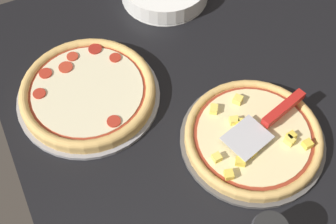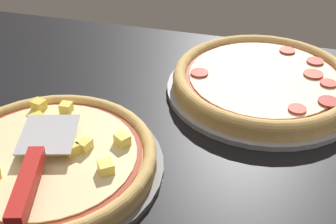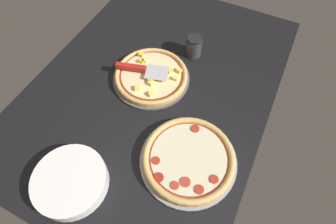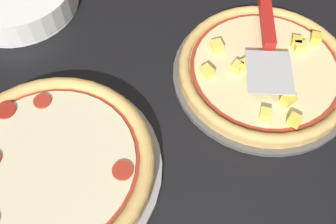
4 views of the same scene
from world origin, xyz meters
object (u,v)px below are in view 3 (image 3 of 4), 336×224
(pizza_front, at_px, (151,75))
(plate_stack, at_px, (71,181))
(serving_spatula, at_px, (137,68))
(pizza_back, at_px, (189,158))
(parmesan_shaker, at_px, (194,46))

(pizza_front, distance_m, plate_stack, 0.55)
(serving_spatula, bearing_deg, pizza_front, 104.34)
(pizza_front, bearing_deg, pizza_back, 46.96)
(pizza_front, height_order, pizza_back, pizza_front)
(pizza_front, bearing_deg, plate_stack, -2.66)
(plate_stack, relative_size, parmesan_shaker, 2.57)
(serving_spatula, height_order, plate_stack, serving_spatula)
(serving_spatula, bearing_deg, plate_stack, 3.99)
(pizza_back, bearing_deg, parmesan_shaker, -158.69)
(serving_spatula, xyz_separation_m, plate_stack, (0.53, 0.04, -0.03))
(pizza_back, relative_size, serving_spatula, 1.44)
(serving_spatula, xyz_separation_m, parmesan_shaker, (-0.24, 0.17, -0.01))
(pizza_front, xyz_separation_m, pizza_back, (0.29, 0.31, 0.00))
(pizza_back, distance_m, parmesan_shaker, 0.55)
(parmesan_shaker, bearing_deg, pizza_back, 21.31)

